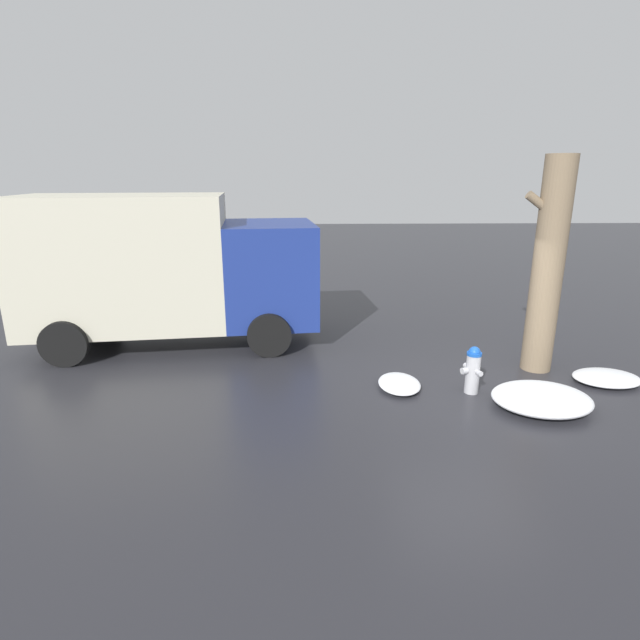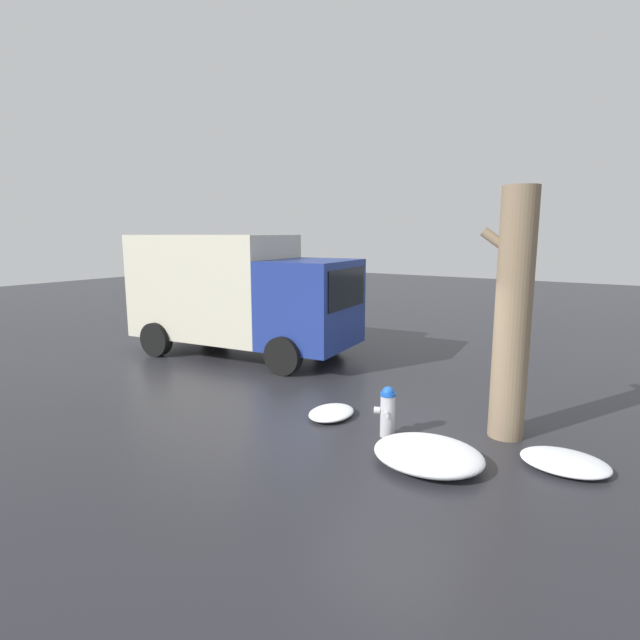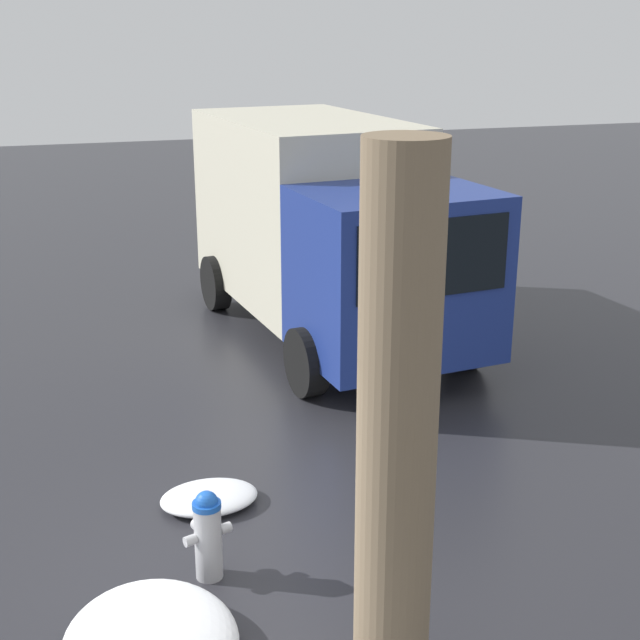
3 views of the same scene
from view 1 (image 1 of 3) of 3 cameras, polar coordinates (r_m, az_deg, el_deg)
ground_plane at (r=9.00m, az=16.85°, el=-7.91°), size 60.00×60.00×0.00m
fire_hydrant at (r=8.83m, az=17.06°, el=-5.40°), size 0.35×0.44×0.83m
tree_trunk at (r=9.98m, az=24.59°, el=5.57°), size 0.83×0.55×3.92m
delivery_truck at (r=11.19m, az=-17.16°, el=5.94°), size 6.24×3.16×3.18m
snow_pile_by_hydrant at (r=10.32m, az=29.92°, el=-5.75°), size 1.17×0.90×0.18m
snow_pile_curbside at (r=8.77m, az=23.99°, el=-8.21°), size 1.56×1.32×0.31m
snow_pile_by_tree at (r=8.86m, az=9.05°, el=-7.20°), size 0.72×0.97×0.16m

